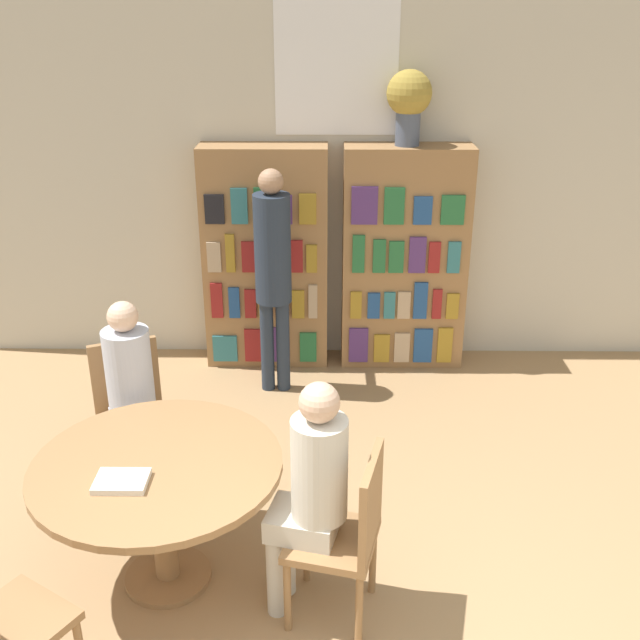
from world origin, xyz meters
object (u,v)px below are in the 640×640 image
object	(u,v)px
bookshelf_left	(266,259)
seated_reader_right	(310,487)
chair_far_side	(348,530)
bookshelf_right	(404,259)
reading_table	(159,482)
chair_left_side	(131,408)
flower_vase	(409,99)
librarian_standing	(273,263)
seated_reader_left	(132,392)

from	to	relation	value
bookshelf_left	seated_reader_right	world-z (taller)	bookshelf_left
bookshelf_left	chair_far_side	distance (m)	2.85
bookshelf_right	seated_reader_right	xyz separation A→B (m)	(-0.67, -2.72, -0.16)
reading_table	chair_left_side	size ratio (longest dim) A/B	1.35
reading_table	chair_far_side	xyz separation A→B (m)	(0.92, -0.22, -0.10)
bookshelf_left	flower_vase	world-z (taller)	flower_vase
chair_left_side	librarian_standing	size ratio (longest dim) A/B	0.53
seated_reader_right	bookshelf_left	bearing A→B (deg)	22.23
chair_left_side	librarian_standing	world-z (taller)	librarian_standing
bookshelf_right	reading_table	bearing A→B (deg)	-119.08
chair_left_side	chair_far_side	size ratio (longest dim) A/B	1.00
reading_table	seated_reader_right	xyz separation A→B (m)	(0.74, -0.18, 0.11)
bookshelf_left	seated_reader_left	bearing A→B (deg)	-108.69
bookshelf_left	flower_vase	distance (m)	1.61
seated_reader_right	librarian_standing	distance (m)	2.26
flower_vase	chair_left_side	distance (m)	2.89
bookshelf_left	chair_left_side	size ratio (longest dim) A/B	1.95
bookshelf_left	reading_table	bearing A→B (deg)	-97.42
bookshelf_left	seated_reader_left	distance (m)	1.94
reading_table	chair_far_side	size ratio (longest dim) A/B	1.35
chair_left_side	reading_table	bearing A→B (deg)	90.00
flower_vase	chair_left_side	xyz separation A→B (m)	(-1.75, -1.67, -1.57)
chair_far_side	seated_reader_left	size ratio (longest dim) A/B	0.72
bookshelf_right	chair_left_side	world-z (taller)	bookshelf_right
chair_left_side	chair_far_side	distance (m)	1.68
flower_vase	seated_reader_left	world-z (taller)	flower_vase
bookshelf_right	flower_vase	bearing A→B (deg)	166.56
flower_vase	librarian_standing	bearing A→B (deg)	-152.39
chair_left_side	chair_far_side	world-z (taller)	same
bookshelf_right	chair_far_side	distance (m)	2.83
bookshelf_right	reading_table	distance (m)	2.92
chair_far_side	seated_reader_right	xyz separation A→B (m)	(-0.18, 0.04, 0.21)
seated_reader_left	bookshelf_right	bearing A→B (deg)	-155.19
chair_far_side	seated_reader_right	size ratio (longest dim) A/B	0.72
seated_reader_right	reading_table	bearing A→B (deg)	90.00
bookshelf_right	chair_left_side	size ratio (longest dim) A/B	1.95
reading_table	librarian_standing	xyz separation A→B (m)	(0.43, 2.04, 0.41)
reading_table	seated_reader_right	distance (m)	0.77
bookshelf_left	chair_left_side	world-z (taller)	bookshelf_left
chair_left_side	seated_reader_left	size ratio (longest dim) A/B	0.72
chair_left_side	flower_vase	bearing A→B (deg)	-158.64
reading_table	chair_left_side	xyz separation A→B (m)	(-0.36, 0.87, -0.10)
reading_table	chair_left_side	distance (m)	0.95
bookshelf_right	seated_reader_right	distance (m)	2.81
bookshelf_left	seated_reader_left	xyz separation A→B (m)	(-0.62, -1.84, -0.17)
librarian_standing	chair_left_side	bearing A→B (deg)	-123.92
flower_vase	seated_reader_right	distance (m)	3.12
seated_reader_right	chair_far_side	bearing A→B (deg)	-90.00
bookshelf_left	chair_far_side	xyz separation A→B (m)	(0.59, -2.76, -0.37)
seated_reader_right	chair_left_side	bearing A→B (deg)	59.91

